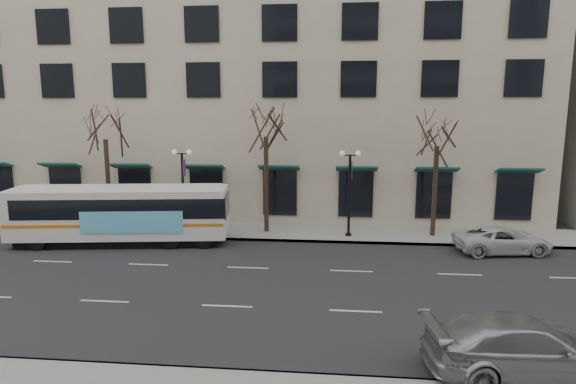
# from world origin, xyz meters

# --- Properties ---
(ground) EXTENTS (160.00, 160.00, 0.00)m
(ground) POSITION_xyz_m (0.00, 0.00, 0.00)
(ground) COLOR black
(ground) RESTS_ON ground
(sidewalk_far) EXTENTS (80.00, 4.00, 0.15)m
(sidewalk_far) POSITION_xyz_m (5.00, 9.00, 0.07)
(sidewalk_far) COLOR gray
(sidewalk_far) RESTS_ON ground
(building_hotel) EXTENTS (40.00, 20.00, 24.00)m
(building_hotel) POSITION_xyz_m (-2.00, 21.00, 12.00)
(building_hotel) COLOR #B9AB8D
(building_hotel) RESTS_ON ground
(tree_far_left) EXTENTS (3.60, 3.60, 8.34)m
(tree_far_left) POSITION_xyz_m (-10.00, 8.80, 6.70)
(tree_far_left) COLOR black
(tree_far_left) RESTS_ON ground
(tree_far_mid) EXTENTS (3.60, 3.60, 8.55)m
(tree_far_mid) POSITION_xyz_m (0.00, 8.80, 6.91)
(tree_far_mid) COLOR black
(tree_far_mid) RESTS_ON ground
(tree_far_right) EXTENTS (3.60, 3.60, 8.06)m
(tree_far_right) POSITION_xyz_m (10.00, 8.80, 6.42)
(tree_far_right) COLOR black
(tree_far_right) RESTS_ON ground
(lamp_post_left) EXTENTS (1.22, 0.45, 5.21)m
(lamp_post_left) POSITION_xyz_m (-4.99, 8.20, 2.94)
(lamp_post_left) COLOR black
(lamp_post_left) RESTS_ON ground
(lamp_post_right) EXTENTS (1.22, 0.45, 5.21)m
(lamp_post_right) POSITION_xyz_m (5.01, 8.20, 2.94)
(lamp_post_right) COLOR black
(lamp_post_right) RESTS_ON ground
(city_bus) EXTENTS (12.33, 4.24, 3.28)m
(city_bus) POSITION_xyz_m (-7.85, 5.81, 1.79)
(city_bus) COLOR white
(city_bus) RESTS_ON ground
(silver_car) EXTENTS (6.03, 3.04, 1.68)m
(silver_car) POSITION_xyz_m (9.68, -6.20, 0.84)
(silver_car) COLOR #A1A4A9
(silver_car) RESTS_ON ground
(white_pickup) EXTENTS (5.26, 2.96, 1.39)m
(white_pickup) POSITION_xyz_m (13.11, 6.10, 0.69)
(white_pickup) COLOR silver
(white_pickup) RESTS_ON ground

